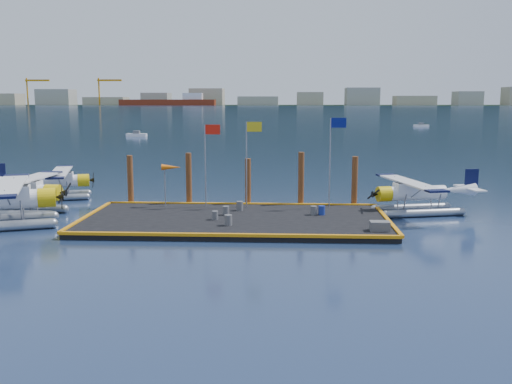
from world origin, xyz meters
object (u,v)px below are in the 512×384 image
(crate, at_px, (380,226))
(drum_1, at_px, (228,220))
(drum_2, at_px, (314,210))
(piling_3, at_px, (301,181))
(piling_0, at_px, (130,181))
(flagpole_yellow, at_px, (249,151))
(windsock, at_px, (171,168))
(drum_3, at_px, (215,215))
(seaplane_d, at_px, (413,195))
(piling_4, at_px, (355,183))
(drum_5, at_px, (240,206))
(piling_1, at_px, (189,181))
(seaplane_a, at_px, (4,203))
(flagpole_blue, at_px, (333,149))
(seaplane_b, at_px, (20,195))
(drum_4, at_px, (322,210))
(flagpole_red, at_px, (208,152))
(piling_2, at_px, (248,184))
(seaplane_c, at_px, (56,183))
(drum_0, at_px, (226,211))

(crate, bearing_deg, drum_1, 173.63)
(drum_2, distance_m, piling_3, 4.55)
(crate, height_order, piling_0, piling_0)
(flagpole_yellow, bearing_deg, windsock, 180.00)
(drum_3, bearing_deg, drum_2, 16.17)
(windsock, bearing_deg, piling_0, 155.27)
(seaplane_d, bearing_deg, piling_4, 53.84)
(drum_5, distance_m, piling_4, 8.99)
(crate, bearing_deg, piling_1, 145.65)
(seaplane_a, xyz_separation_m, flagpole_blue, (21.50, 5.71, 3.06))
(seaplane_a, relative_size, piling_0, 2.59)
(piling_4, bearing_deg, flagpole_yellow, -168.40)
(flagpole_blue, bearing_deg, piling_4, 41.58)
(drum_1, distance_m, piling_1, 8.79)
(seaplane_d, relative_size, piling_0, 2.25)
(drum_5, bearing_deg, piling_1, 144.23)
(seaplane_b, relative_size, drum_1, 14.50)
(seaplane_d, bearing_deg, crate, 140.27)
(drum_4, bearing_deg, flagpole_red, 162.19)
(drum_4, distance_m, piling_2, 6.87)
(flagpole_red, bearing_deg, seaplane_d, -0.32)
(drum_5, bearing_deg, windsock, 165.21)
(seaplane_b, height_order, flagpole_blue, flagpole_blue)
(drum_1, relative_size, drum_5, 1.02)
(drum_1, xyz_separation_m, piling_1, (-3.76, 7.83, 1.37))
(drum_3, bearing_deg, flagpole_yellow, 66.45)
(seaplane_d, height_order, flagpole_red, flagpole_red)
(piling_3, bearing_deg, piling_1, 180.00)
(seaplane_c, distance_m, flagpole_red, 14.59)
(seaplane_a, height_order, crate, seaplane_a)
(drum_5, height_order, windsock, windsock)
(windsock, bearing_deg, seaplane_d, -0.27)
(flagpole_red, distance_m, flagpole_blue, 8.99)
(seaplane_b, xyz_separation_m, drum_0, (14.79, -1.04, -0.80))
(seaplane_d, xyz_separation_m, drum_2, (-7.26, -2.57, -0.68))
(seaplane_b, bearing_deg, drum_4, 89.63)
(windsock, bearing_deg, drum_3, -50.46)
(drum_5, distance_m, windsock, 5.86)
(flagpole_yellow, bearing_deg, drum_4, -27.02)
(crate, height_order, flagpole_red, flagpole_red)
(seaplane_c, relative_size, piling_2, 2.28)
(drum_4, xyz_separation_m, windsock, (-10.83, 2.60, 2.51))
(piling_3, bearing_deg, flagpole_yellow, -157.15)
(drum_4, bearing_deg, seaplane_d, 20.59)
(flagpole_blue, bearing_deg, drum_2, -118.66)
(flagpole_blue, bearing_deg, seaplane_b, -174.97)
(seaplane_a, xyz_separation_m, piling_2, (15.30, 7.31, 0.27))
(flagpole_blue, bearing_deg, drum_0, -158.01)
(seaplane_a, height_order, seaplane_d, seaplane_a)
(drum_2, bearing_deg, seaplane_a, -171.31)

